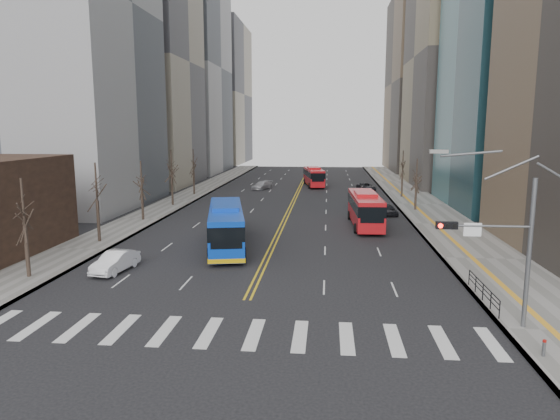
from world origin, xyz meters
name	(u,v)px	position (x,y,z in m)	size (l,w,h in m)	color
ground	(231,333)	(0.00, 0.00, 0.00)	(220.00, 220.00, 0.00)	black
sidewalk_right	(420,204)	(17.50, 45.00, 0.07)	(7.00, 130.00, 0.15)	slate
sidewalk_left	(178,201)	(-16.50, 45.00, 0.07)	(5.00, 130.00, 0.15)	slate
crosswalk	(231,333)	(0.00, 0.00, 0.01)	(26.70, 4.00, 0.01)	silver
centerline	(297,194)	(0.00, 55.00, 0.01)	(0.55, 100.00, 0.01)	gold
office_towers	(303,51)	(0.12, 68.51, 23.92)	(83.00, 134.00, 58.00)	#97979A
signal_mast	(501,239)	(13.77, 2.00, 4.86)	(5.37, 0.37, 9.39)	slate
pedestrian_railing	(483,289)	(14.30, 6.00, 0.82)	(0.06, 6.06, 1.02)	black
street_trees	(227,175)	(-7.18, 34.55, 4.87)	(35.20, 47.20, 7.60)	#2F221C
blue_bus	(226,225)	(-4.01, 18.33, 2.03)	(5.52, 13.68, 3.86)	blue
red_bus_near	(365,207)	(8.87, 29.23, 2.06)	(3.32, 11.83, 3.70)	red
red_bus_far	(314,175)	(2.35, 65.58, 1.93)	(4.26, 11.15, 3.46)	red
car_white	(115,262)	(-10.62, 10.19, 0.75)	(1.58, 4.55, 1.50)	white
car_dark_mid	(387,210)	(12.11, 36.44, 0.66)	(1.57, 3.90, 1.33)	black
car_silver	(262,185)	(-6.32, 60.04, 0.69)	(1.93, 4.75, 1.38)	#A6A5AB
car_dark_far	(366,187)	(11.27, 59.60, 0.67)	(2.22, 4.82, 1.34)	black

